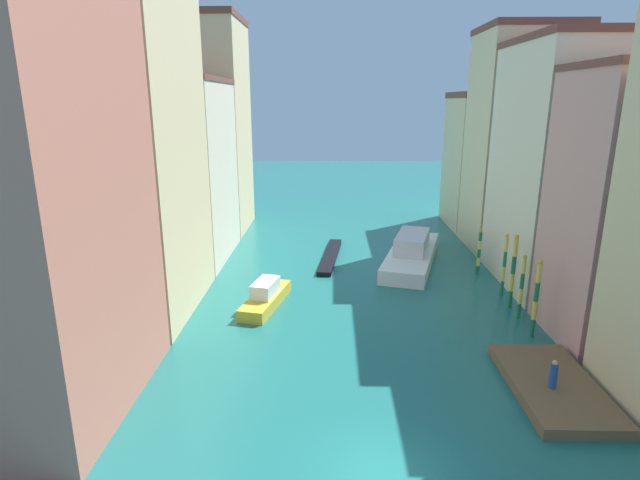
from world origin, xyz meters
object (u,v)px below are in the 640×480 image
(waterfront_dock, at_px, (553,386))
(mooring_pole_3, at_px, (504,264))
(mooring_pole_1, at_px, (522,286))
(gondola_black, at_px, (330,256))
(person_on_dock, at_px, (553,375))
(mooring_pole_0, at_px, (536,298))
(mooring_pole_2, at_px, (513,271))
(mooring_pole_4, at_px, (479,251))
(vaporetto_white, at_px, (412,252))
(motorboat_0, at_px, (266,296))

(waterfront_dock, bearing_deg, mooring_pole_3, 82.95)
(mooring_pole_1, bearing_deg, gondola_black, 134.29)
(waterfront_dock, bearing_deg, gondola_black, 117.33)
(person_on_dock, xyz_separation_m, mooring_pole_0, (1.52, 6.39, 1.28))
(mooring_pole_2, xyz_separation_m, gondola_black, (-12.25, 10.81, -2.43))
(mooring_pole_4, bearing_deg, mooring_pole_0, -89.63)
(person_on_dock, relative_size, gondola_black, 0.14)
(mooring_pole_3, bearing_deg, mooring_pole_2, -94.60)
(waterfront_dock, xyz_separation_m, vaporetto_white, (-3.84, 19.96, 0.67))
(mooring_pole_4, distance_m, vaporetto_white, 5.77)
(mooring_pole_0, height_order, mooring_pole_1, mooring_pole_0)
(mooring_pole_1, height_order, gondola_black, mooring_pole_1)
(waterfront_dock, xyz_separation_m, mooring_pole_4, (1.10, 17.14, 1.65))
(mooring_pole_0, bearing_deg, motorboat_0, 164.93)
(mooring_pole_4, bearing_deg, mooring_pole_2, -87.83)
(mooring_pole_1, relative_size, gondola_black, 0.43)
(waterfront_dock, bearing_deg, mooring_pole_2, 82.43)
(person_on_dock, xyz_separation_m, mooring_pole_2, (1.70, 10.84, 1.43))
(person_on_dock, bearing_deg, waterfront_dock, 59.74)
(waterfront_dock, height_order, vaporetto_white, vaporetto_white)
(person_on_dock, height_order, mooring_pole_2, mooring_pole_2)
(person_on_dock, height_order, mooring_pole_4, mooring_pole_4)
(mooring_pole_0, relative_size, mooring_pole_3, 1.05)
(person_on_dock, height_order, mooring_pole_1, mooring_pole_1)
(mooring_pole_3, relative_size, motorboat_0, 0.72)
(mooring_pole_2, bearing_deg, waterfront_dock, -97.57)
(mooring_pole_3, relative_size, vaporetto_white, 0.35)
(waterfront_dock, xyz_separation_m, mooring_pole_0, (1.18, 5.81, 2.21))
(waterfront_dock, relative_size, mooring_pole_1, 1.76)
(vaporetto_white, relative_size, motorboat_0, 2.05)
(gondola_black, height_order, motorboat_0, motorboat_0)
(person_on_dock, bearing_deg, mooring_pole_0, 76.65)
(mooring_pole_3, height_order, motorboat_0, mooring_pole_3)
(person_on_dock, bearing_deg, mooring_pole_3, 81.79)
(mooring_pole_3, bearing_deg, waterfront_dock, -97.05)
(mooring_pole_2, distance_m, mooring_pole_4, 6.93)
(mooring_pole_0, bearing_deg, waterfront_dock, -101.45)
(mooring_pole_1, distance_m, vaporetto_white, 12.62)
(mooring_pole_0, relative_size, mooring_pole_2, 0.94)
(mooring_pole_3, xyz_separation_m, mooring_pole_4, (-0.44, 4.68, -0.44))
(mooring_pole_4, distance_m, gondola_black, 12.73)
(waterfront_dock, distance_m, vaporetto_white, 20.34)
(waterfront_dock, distance_m, gondola_black, 23.72)
(gondola_black, bearing_deg, motorboat_0, -112.17)
(vaporetto_white, bearing_deg, mooring_pole_3, -54.36)
(mooring_pole_2, relative_size, mooring_pole_4, 1.37)
(waterfront_dock, height_order, mooring_pole_3, mooring_pole_3)
(mooring_pole_3, xyz_separation_m, motorboat_0, (-16.84, -2.22, -1.71))
(mooring_pole_0, height_order, mooring_pole_4, mooring_pole_0)
(vaporetto_white, xyz_separation_m, motorboat_0, (-11.46, -9.72, -0.28))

